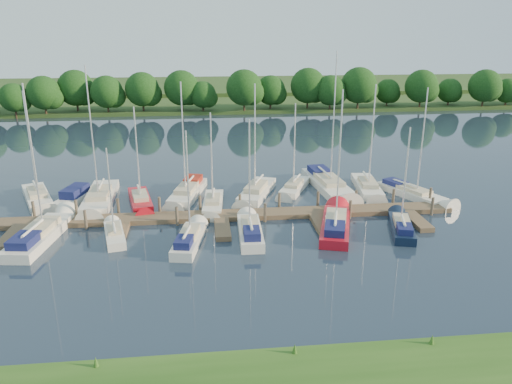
{
  "coord_description": "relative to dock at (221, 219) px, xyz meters",
  "views": [
    {
      "loc": [
        -1.27,
        -31.45,
        15.37
      ],
      "look_at": [
        2.99,
        8.0,
        2.2
      ],
      "focal_mm": 35.0,
      "sensor_mm": 36.0,
      "label": 1
    }
  ],
  "objects": [
    {
      "name": "sailboat_s_0",
      "position": [
        -13.75,
        -2.34,
        0.14
      ],
      "size": [
        3.35,
        9.61,
        12.11
      ],
      "rotation": [
        0.0,
        0.0,
        -0.14
      ],
      "color": "silver",
      "rests_on": "ground"
    },
    {
      "name": "motorboat",
      "position": [
        -13.24,
        6.03,
        0.16
      ],
      "size": [
        3.25,
        6.52,
        1.78
      ],
      "rotation": [
        0.0,
        0.0,
        2.87
      ],
      "color": "silver",
      "rests_on": "ground"
    },
    {
      "name": "mooring_pilings",
      "position": [
        0.0,
        1.13,
        0.4
      ],
      "size": [
        38.24,
        2.84,
        2.0
      ],
      "color": "#473D33",
      "rests_on": "ground"
    },
    {
      "name": "ground",
      "position": [
        0.0,
        -7.31,
        -0.2
      ],
      "size": [
        260.0,
        260.0,
        0.0
      ],
      "primitive_type": "plane",
      "color": "#1A2835",
      "rests_on": "ground"
    },
    {
      "name": "sailboat_n_0",
      "position": [
        -16.63,
        6.58,
        0.08
      ],
      "size": [
        4.58,
        8.14,
        10.6
      ],
      "rotation": [
        0.0,
        0.0,
        3.54
      ],
      "color": "silver",
      "rests_on": "ground"
    },
    {
      "name": "sailboat_s_3",
      "position": [
        2.08,
        -3.51,
        0.15
      ],
      "size": [
        1.88,
        7.21,
        9.49
      ],
      "rotation": [
        0.0,
        0.0,
        -0.03
      ],
      "color": "silver",
      "rests_on": "ground"
    },
    {
      "name": "dock",
      "position": [
        0.0,
        0.0,
        0.0
      ],
      "size": [
        40.0,
        6.0,
        0.4
      ],
      "color": "brown",
      "rests_on": "ground"
    },
    {
      "name": "sailboat_s_1",
      "position": [
        -8.26,
        -2.68,
        0.08
      ],
      "size": [
        2.35,
        5.63,
        7.35
      ],
      "rotation": [
        0.0,
        0.0,
        0.23
      ],
      "color": "silver",
      "rests_on": "ground"
    },
    {
      "name": "sailboat_n_3",
      "position": [
        -7.1,
        4.7,
        0.08
      ],
      "size": [
        2.93,
        7.29,
        9.33
      ],
      "rotation": [
        0.0,
        0.0,
        3.35
      ],
      "color": "#B7101E",
      "rests_on": "ground"
    },
    {
      "name": "sailboat_n_5",
      "position": [
        -0.59,
        3.28,
        0.07
      ],
      "size": [
        2.08,
        7.0,
        8.89
      ],
      "rotation": [
        0.0,
        0.0,
        3.07
      ],
      "color": "silver",
      "rests_on": "ground"
    },
    {
      "name": "sailboat_n_10",
      "position": [
        18.4,
        4.15,
        0.1
      ],
      "size": [
        4.96,
        8.28,
        10.65
      ],
      "rotation": [
        0.0,
        0.0,
        3.58
      ],
      "color": "silver",
      "rests_on": "ground"
    },
    {
      "name": "sailboat_n_8",
      "position": [
        11.04,
        7.55,
        0.13
      ],
      "size": [
        3.45,
        11.07,
        13.82
      ],
      "rotation": [
        0.0,
        0.0,
        3.23
      ],
      "color": "silver",
      "rests_on": "ground"
    },
    {
      "name": "sailboat_n_9",
      "position": [
        14.65,
        6.34,
        0.07
      ],
      "size": [
        2.9,
        8.56,
        10.77
      ],
      "rotation": [
        0.0,
        0.0,
        3.01
      ],
      "color": "silver",
      "rests_on": "ground"
    },
    {
      "name": "sailboat_s_2",
      "position": [
        -2.55,
        -4.51,
        0.14
      ],
      "size": [
        2.62,
        6.86,
        8.91
      ],
      "rotation": [
        0.0,
        0.0,
        -0.18
      ],
      "color": "silver",
      "rests_on": "ground"
    },
    {
      "name": "distant_hill",
      "position": [
        0.0,
        92.69,
        0.5
      ],
      "size": [
        220.0,
        40.0,
        1.4
      ],
      "primitive_type": "cube",
      "color": "#375123",
      "rests_on": "ground"
    },
    {
      "name": "sailboat_n_4",
      "position": [
        -2.97,
        6.48,
        0.13
      ],
      "size": [
        3.78,
        8.9,
        11.25
      ],
      "rotation": [
        0.0,
        0.0,
        2.91
      ],
      "color": "silver",
      "rests_on": "ground"
    },
    {
      "name": "sailboat_n_7",
      "position": [
        7.46,
        7.22,
        0.07
      ],
      "size": [
        4.13,
        6.84,
        8.96
      ],
      "rotation": [
        0.0,
        0.0,
        2.7
      ],
      "color": "silver",
      "rests_on": "ground"
    },
    {
      "name": "sailboat_s_5",
      "position": [
        14.06,
        -3.75,
        0.12
      ],
      "size": [
        3.01,
        6.67,
        8.62
      ],
      "rotation": [
        0.0,
        0.0,
        -0.27
      ],
      "color": "black",
      "rests_on": "ground"
    },
    {
      "name": "sailboat_n_6",
      "position": [
        3.52,
        5.83,
        0.09
      ],
      "size": [
        4.55,
        8.53,
        11.11
      ],
      "rotation": [
        0.0,
        0.0,
        2.77
      ],
      "color": "silver",
      "rests_on": "ground"
    },
    {
      "name": "treeline",
      "position": [
        2.57,
        54.94,
        3.87
      ],
      "size": [
        146.07,
        10.02,
        8.3
      ],
      "color": "#38281C",
      "rests_on": "ground"
    },
    {
      "name": "sailboat_s_4",
      "position": [
        9.0,
        -2.81,
        0.14
      ],
      "size": [
        4.22,
        8.96,
        11.42
      ],
      "rotation": [
        0.0,
        0.0,
        -0.29
      ],
      "color": "#B7101E",
      "rests_on": "ground"
    },
    {
      "name": "far_shore",
      "position": [
        0.0,
        67.69,
        0.1
      ],
      "size": [
        180.0,
        30.0,
        0.6
      ],
      "primitive_type": "cube",
      "color": "#254119",
      "rests_on": "ground"
    },
    {
      "name": "sailboat_n_2",
      "position": [
        -10.92,
        5.6,
        0.08
      ],
      "size": [
        2.69,
        10.15,
        12.8
      ],
      "rotation": [
        0.0,
        0.0,
        3.17
      ],
      "color": "silver",
      "rests_on": "ground"
    }
  ]
}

